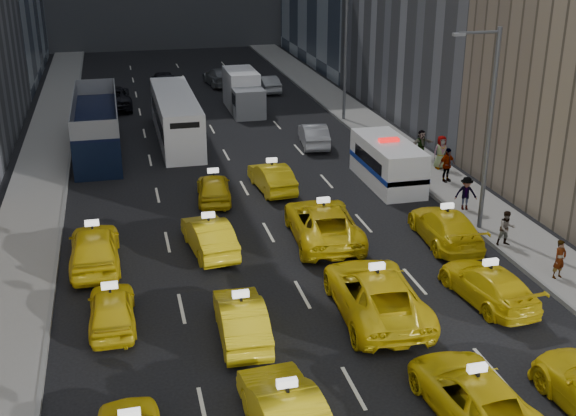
% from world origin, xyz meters
% --- Properties ---
extents(sidewalk_west, '(3.00, 90.00, 0.15)m').
position_xyz_m(sidewalk_west, '(-10.50, 25.00, 0.07)').
color(sidewalk_west, gray).
rests_on(sidewalk_west, ground).
extents(sidewalk_east, '(3.00, 90.00, 0.15)m').
position_xyz_m(sidewalk_east, '(10.50, 25.00, 0.07)').
color(sidewalk_east, gray).
rests_on(sidewalk_east, ground).
extents(curb_west, '(0.15, 90.00, 0.18)m').
position_xyz_m(curb_west, '(-9.05, 25.00, 0.09)').
color(curb_west, slate).
rests_on(curb_west, ground).
extents(curb_east, '(0.15, 90.00, 0.18)m').
position_xyz_m(curb_east, '(9.05, 25.00, 0.09)').
color(curb_east, slate).
rests_on(curb_east, ground).
extents(streetlight_near, '(2.15, 0.22, 9.00)m').
position_xyz_m(streetlight_near, '(9.18, 12.00, 4.92)').
color(streetlight_near, '#595B60').
rests_on(streetlight_near, ground).
extents(streetlight_far, '(2.15, 0.22, 9.00)m').
position_xyz_m(streetlight_far, '(9.18, 32.00, 4.92)').
color(streetlight_far, '#595B60').
rests_on(streetlight_far, ground).
extents(taxi_5, '(1.97, 4.90, 1.58)m').
position_xyz_m(taxi_5, '(-2.47, 0.22, 0.79)').
color(taxi_5, yellow).
rests_on(taxi_5, ground).
extents(taxi_6, '(2.57, 5.05, 1.37)m').
position_xyz_m(taxi_6, '(2.82, -0.04, 0.68)').
color(taxi_6, yellow).
rests_on(taxi_6, ground).
extents(taxi_8, '(1.61, 3.91, 1.33)m').
position_xyz_m(taxi_8, '(-6.90, 7.37, 0.66)').
color(taxi_8, yellow).
rests_on(taxi_8, ground).
extents(taxi_9, '(1.66, 4.35, 1.42)m').
position_xyz_m(taxi_9, '(-2.73, 5.58, 0.71)').
color(taxi_9, yellow).
rests_on(taxi_9, ground).
extents(taxi_10, '(3.09, 6.13, 1.66)m').
position_xyz_m(taxi_10, '(2.13, 5.99, 0.83)').
color(taxi_10, yellow).
rests_on(taxi_10, ground).
extents(taxi_11, '(2.37, 4.82, 1.35)m').
position_xyz_m(taxi_11, '(6.45, 5.94, 0.67)').
color(taxi_11, yellow).
rests_on(taxi_11, ground).
extents(taxi_12, '(1.97, 4.89, 1.67)m').
position_xyz_m(taxi_12, '(-7.49, 12.30, 0.83)').
color(taxi_12, yellow).
rests_on(taxi_12, ground).
extents(taxi_13, '(2.02, 4.54, 1.45)m').
position_xyz_m(taxi_13, '(-2.84, 12.59, 0.72)').
color(taxi_13, yellow).
rests_on(taxi_13, ground).
extents(taxi_14, '(3.16, 6.10, 1.64)m').
position_xyz_m(taxi_14, '(2.14, 12.64, 0.82)').
color(taxi_14, yellow).
rests_on(taxi_14, ground).
extents(taxi_15, '(2.44, 5.23, 1.48)m').
position_xyz_m(taxi_15, '(7.21, 11.13, 0.74)').
color(taxi_15, yellow).
rests_on(taxi_15, ground).
extents(taxi_16, '(2.02, 4.18, 1.37)m').
position_xyz_m(taxi_16, '(-1.80, 18.51, 0.69)').
color(taxi_16, yellow).
rests_on(taxi_16, ground).
extents(taxi_17, '(1.86, 4.39, 1.41)m').
position_xyz_m(taxi_17, '(1.34, 19.35, 0.70)').
color(taxi_17, yellow).
rests_on(taxi_17, ground).
extents(nypd_van, '(2.85, 6.03, 2.50)m').
position_xyz_m(nypd_van, '(7.50, 18.89, 1.13)').
color(nypd_van, white).
rests_on(nypd_van, ground).
extents(double_decker, '(3.27, 11.39, 3.27)m').
position_xyz_m(double_decker, '(-7.39, 28.55, 1.62)').
color(double_decker, black).
rests_on(double_decker, ground).
extents(city_bus, '(2.46, 11.37, 2.93)m').
position_xyz_m(city_bus, '(-2.52, 29.99, 1.45)').
color(city_bus, white).
rests_on(city_bus, ground).
extents(box_truck, '(2.24, 6.29, 2.86)m').
position_xyz_m(box_truck, '(3.01, 36.57, 1.40)').
color(box_truck, white).
rests_on(box_truck, ground).
extents(misc_car_0, '(2.06, 4.47, 1.42)m').
position_xyz_m(misc_car_0, '(5.60, 26.57, 0.71)').
color(misc_car_0, '#9FA1A7').
rests_on(misc_car_0, ground).
extents(misc_car_1, '(2.89, 5.98, 1.64)m').
position_xyz_m(misc_car_1, '(-6.42, 39.80, 0.82)').
color(misc_car_1, black).
rests_on(misc_car_1, ground).
extents(misc_car_2, '(2.57, 5.25, 1.47)m').
position_xyz_m(misc_car_2, '(2.64, 45.97, 0.74)').
color(misc_car_2, slate).
rests_on(misc_car_2, ground).
extents(misc_car_3, '(2.07, 4.85, 1.63)m').
position_xyz_m(misc_car_3, '(-2.16, 44.98, 0.82)').
color(misc_car_3, black).
rests_on(misc_car_3, ground).
extents(misc_car_4, '(1.67, 4.18, 1.35)m').
position_xyz_m(misc_car_4, '(6.05, 42.48, 0.68)').
color(misc_car_4, '#929598').
rests_on(misc_car_4, ground).
extents(pedestrian_0, '(0.64, 0.50, 1.55)m').
position_xyz_m(pedestrian_0, '(9.87, 6.74, 0.93)').
color(pedestrian_0, gray).
rests_on(pedestrian_0, sidewalk_east).
extents(pedestrian_1, '(0.77, 0.46, 1.54)m').
position_xyz_m(pedestrian_1, '(9.43, 9.95, 0.92)').
color(pedestrian_1, gray).
rests_on(pedestrian_1, sidewalk_east).
extents(pedestrian_2, '(1.13, 0.69, 1.63)m').
position_xyz_m(pedestrian_2, '(9.66, 14.16, 0.96)').
color(pedestrian_2, gray).
rests_on(pedestrian_2, sidewalk_east).
extents(pedestrian_3, '(1.17, 0.78, 1.83)m').
position_xyz_m(pedestrian_3, '(10.53, 18.10, 1.06)').
color(pedestrian_3, gray).
rests_on(pedestrian_3, sidewalk_east).
extents(pedestrian_4, '(0.92, 0.51, 1.87)m').
position_xyz_m(pedestrian_4, '(11.17, 20.23, 1.09)').
color(pedestrian_4, gray).
rests_on(pedestrian_4, sidewalk_east).
extents(pedestrian_5, '(1.59, 0.83, 1.65)m').
position_xyz_m(pedestrian_5, '(10.91, 22.33, 0.97)').
color(pedestrian_5, gray).
rests_on(pedestrian_5, sidewalk_east).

